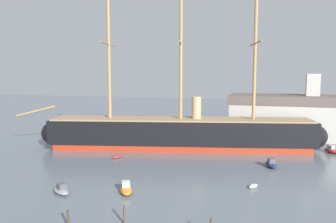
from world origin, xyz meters
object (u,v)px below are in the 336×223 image
(motorboat_near_centre, at_px, (126,189))
(motorboat_distant_centre, at_px, (220,135))
(mooring_piling_left_pair, at_px, (68,219))
(mooring_piling_nearest, at_px, (124,215))
(tall_ship, at_px, (181,133))
(motorboat_alongside_stern, at_px, (271,164))
(dockside_warehouse_right, at_px, (332,119))
(motorboat_foreground_left, at_px, (61,190))
(dinghy_alongside_bow, at_px, (117,157))
(dinghy_mid_right, at_px, (253,186))
(motorboat_far_right, at_px, (332,150))
(motorboat_far_left, at_px, (102,135))

(motorboat_near_centre, bearing_deg, motorboat_distant_centre, 82.09)
(mooring_piling_left_pair, bearing_deg, mooring_piling_nearest, 25.58)
(tall_ship, bearing_deg, mooring_piling_left_pair, -92.11)
(mooring_piling_nearest, bearing_deg, motorboat_alongside_stern, 62.31)
(mooring_piling_nearest, xyz_separation_m, dockside_warehouse_right, (30.10, 59.17, 4.72))
(motorboat_foreground_left, bearing_deg, tall_ship, 75.34)
(dinghy_alongside_bow, xyz_separation_m, mooring_piling_left_pair, (8.65, -31.08, 0.73))
(dinghy_mid_right, xyz_separation_m, mooring_piling_nearest, (-13.55, -17.61, 0.84))
(motorboat_distant_centre, bearing_deg, mooring_piling_nearest, -92.49)
(motorboat_far_right, bearing_deg, tall_ship, -169.70)
(motorboat_far_right, relative_size, mooring_piling_left_pair, 2.02)
(tall_ship, bearing_deg, motorboat_alongside_stern, -26.12)
(motorboat_near_centre, distance_m, mooring_piling_nearest, 10.52)
(tall_ship, height_order, motorboat_far_left, tall_ship)
(motorboat_foreground_left, xyz_separation_m, dinghy_mid_right, (26.55, 11.10, -0.32))
(motorboat_far_left, xyz_separation_m, dockside_warehouse_right, (58.79, 10.45, 5.32))
(motorboat_far_left, distance_m, mooring_piling_nearest, 56.54)
(tall_ship, xyz_separation_m, dinghy_alongside_bow, (-10.24, -12.00, -3.45))
(motorboat_foreground_left, xyz_separation_m, dinghy_alongside_bow, (-1.39, 21.82, -0.27))
(motorboat_foreground_left, bearing_deg, dinghy_mid_right, 22.68)
(dinghy_mid_right, bearing_deg, motorboat_far_left, 143.63)
(mooring_piling_nearest, bearing_deg, motorboat_distant_centre, 87.51)
(motorboat_near_centre, xyz_separation_m, mooring_piling_nearest, (4.11, -9.67, 0.48))
(motorboat_far_right, height_order, dockside_warehouse_right, dockside_warehouse_right)
(motorboat_far_right, bearing_deg, mooring_piling_nearest, -121.66)
(dinghy_mid_right, relative_size, dinghy_alongside_bow, 0.85)
(motorboat_alongside_stern, xyz_separation_m, dockside_warehouse_right, (14.11, 28.71, 5.21))
(mooring_piling_left_pair, bearing_deg, motorboat_far_left, 114.04)
(motorboat_foreground_left, height_order, dockside_warehouse_right, dockside_warehouse_right)
(dinghy_mid_right, relative_size, dockside_warehouse_right, 0.04)
(motorboat_near_centre, xyz_separation_m, motorboat_alongside_stern, (20.10, 20.79, -0.01))
(motorboat_far_left, height_order, dockside_warehouse_right, dockside_warehouse_right)
(motorboat_far_right, relative_size, dockside_warehouse_right, 0.08)
(tall_ship, bearing_deg, dinghy_alongside_bow, -130.45)
(motorboat_far_right, relative_size, motorboat_distant_centre, 0.82)
(dinghy_alongside_bow, height_order, mooring_piling_nearest, mooring_piling_nearest)
(motorboat_far_right, bearing_deg, dockside_warehouse_right, 83.10)
(dinghy_alongside_bow, xyz_separation_m, motorboat_alongside_stern, (30.37, 2.13, 0.30))
(motorboat_near_centre, xyz_separation_m, mooring_piling_left_pair, (-1.63, -12.42, 0.42))
(motorboat_near_centre, relative_size, dinghy_mid_right, 1.92)
(motorboat_near_centre, relative_size, mooring_piling_left_pair, 2.15)
(tall_ship, distance_m, motorboat_far_right, 33.37)
(motorboat_near_centre, height_order, mooring_piling_nearest, mooring_piling_nearest)
(dinghy_mid_right, distance_m, dockside_warehouse_right, 45.08)
(motorboat_near_centre, height_order, motorboat_far_left, motorboat_near_centre)
(motorboat_foreground_left, relative_size, dinghy_alongside_bow, 1.52)
(motorboat_foreground_left, bearing_deg, motorboat_distant_centre, 72.98)
(motorboat_far_left, distance_m, motorboat_far_right, 57.28)
(motorboat_far_left, relative_size, motorboat_far_right, 0.84)
(motorboat_near_centre, bearing_deg, dinghy_alongside_bow, 118.84)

